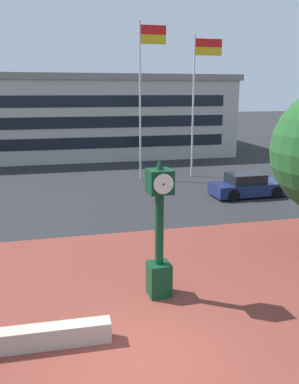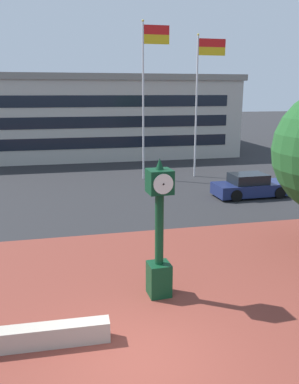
# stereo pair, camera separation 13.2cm
# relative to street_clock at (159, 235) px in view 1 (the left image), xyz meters

# --- Properties ---
(ground_plane) EXTENTS (200.00, 200.00, 0.00)m
(ground_plane) POSITION_rel_street_clock_xyz_m (-1.13, -2.64, -1.80)
(ground_plane) COLOR #262628
(plaza_brick_paving) EXTENTS (44.00, 11.96, 0.01)m
(plaza_brick_paving) POSITION_rel_street_clock_xyz_m (-1.13, -0.66, -1.79)
(plaza_brick_paving) COLOR brown
(plaza_brick_paving) RESTS_ON ground
(planter_wall) EXTENTS (3.21, 0.49, 0.50)m
(planter_wall) POSITION_rel_street_clock_xyz_m (-3.23, -1.71, -1.55)
(planter_wall) COLOR #ADA393
(planter_wall) RESTS_ON ground
(street_clock) EXTENTS (0.67, 0.76, 3.94)m
(street_clock) POSITION_rel_street_clock_xyz_m (0.00, 0.00, 0.00)
(street_clock) COLOR #0C381E
(street_clock) RESTS_ON ground
(car_street_mid) EXTENTS (4.17, 1.89, 1.28)m
(car_street_mid) POSITION_rel_street_clock_xyz_m (7.57, 9.55, -1.23)
(car_street_mid) COLOR navy
(car_street_mid) RESTS_ON ground
(flagpole_primary) EXTENTS (1.74, 0.14, 9.85)m
(flagpole_primary) POSITION_rel_street_clock_xyz_m (2.98, 15.33, 4.09)
(flagpole_primary) COLOR silver
(flagpole_primary) RESTS_ON ground
(flagpole_secondary) EXTENTS (1.92, 0.14, 9.16)m
(flagpole_secondary) POSITION_rel_street_clock_xyz_m (6.58, 15.33, 3.75)
(flagpole_secondary) COLOR silver
(flagpole_secondary) RESTS_ON ground
(civic_building) EXTENTS (29.33, 15.25, 7.01)m
(civic_building) POSITION_rel_street_clock_xyz_m (-1.53, 29.57, 1.72)
(civic_building) COLOR #B2ADA3
(civic_building) RESTS_ON ground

